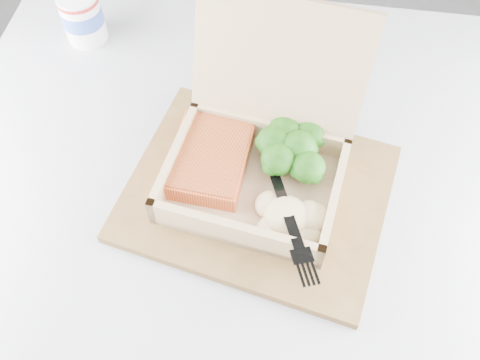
# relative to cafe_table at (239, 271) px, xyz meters

# --- Properties ---
(floor) EXTENTS (4.00, 4.00, 0.00)m
(floor) POSITION_rel_cafe_table_xyz_m (0.44, 0.18, -0.55)
(floor) COLOR gray
(floor) RESTS_ON ground
(cafe_table) EXTENTS (0.90, 0.90, 0.75)m
(cafe_table) POSITION_rel_cafe_table_xyz_m (0.00, 0.00, 0.00)
(cafe_table) COLOR black
(cafe_table) RESTS_ON floor
(serving_tray) EXTENTS (0.38, 0.33, 0.01)m
(serving_tray) POSITION_rel_cafe_table_xyz_m (0.02, 0.03, 0.20)
(serving_tray) COLOR brown
(serving_tray) RESTS_ON cafe_table
(takeout_container) EXTENTS (0.26, 0.26, 0.20)m
(takeout_container) POSITION_rel_cafe_table_xyz_m (0.02, 0.06, 0.26)
(takeout_container) COLOR tan
(takeout_container) RESTS_ON serving_tray
(salmon_fillet) EXTENTS (0.11, 0.14, 0.03)m
(salmon_fillet) POSITION_rel_cafe_table_xyz_m (-0.04, 0.05, 0.23)
(salmon_fillet) COLOR #D25F29
(salmon_fillet) RESTS_ON takeout_container
(broccoli_pile) EXTENTS (0.11, 0.11, 0.04)m
(broccoli_pile) POSITION_rel_cafe_table_xyz_m (0.07, 0.07, 0.24)
(broccoli_pile) COLOR #287119
(broccoli_pile) RESTS_ON takeout_container
(mashed_potatoes) EXTENTS (0.09, 0.08, 0.03)m
(mashed_potatoes) POSITION_rel_cafe_table_xyz_m (0.06, -0.02, 0.23)
(mashed_potatoes) COLOR beige
(mashed_potatoes) RESTS_ON takeout_container
(plastic_fork) EXTENTS (0.07, 0.17, 0.02)m
(plastic_fork) POSITION_rel_cafe_table_xyz_m (0.05, 0.00, 0.24)
(plastic_fork) COLOR black
(plastic_fork) RESTS_ON mashed_potatoes
(paper_cup) EXTENTS (0.06, 0.06, 0.08)m
(paper_cup) POSITION_rel_cafe_table_xyz_m (-0.27, 0.30, 0.24)
(paper_cup) COLOR white
(paper_cup) RESTS_ON cafe_table
(receipt) EXTENTS (0.10, 0.16, 0.00)m
(receipt) POSITION_rel_cafe_table_xyz_m (0.05, 0.20, 0.19)
(receipt) COLOR white
(receipt) RESTS_ON cafe_table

